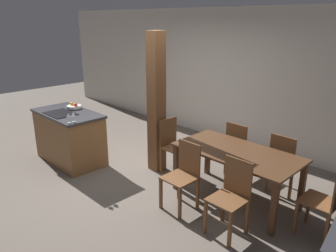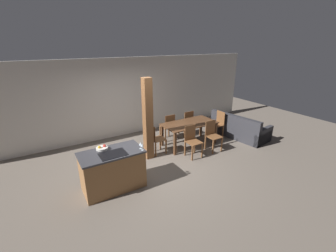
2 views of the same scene
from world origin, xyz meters
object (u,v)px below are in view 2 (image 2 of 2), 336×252
object	(u,v)px
fruit_bowl	(102,148)
couch	(239,129)
dining_chair_head_end	(156,139)
timber_post	(148,120)
dining_table	(189,126)
dining_chair_near_right	(212,135)
dining_chair_foot_end	(218,124)
kitchen_island	(113,170)
wine_glass_middle	(141,144)
dining_chair_near_left	(192,140)
dining_chair_far_left	(168,126)
dining_chair_far_right	(187,122)
wine_glass_near	(142,145)

from	to	relation	value
fruit_bowl	couch	distance (m)	4.99
dining_chair_head_end	timber_post	world-z (taller)	timber_post
dining_table	dining_chair_near_right	distance (m)	0.79
fruit_bowl	dining_chair_head_end	bearing A→B (deg)	23.70
dining_table	dining_chair_foot_end	bearing A→B (deg)	0.00
dining_table	timber_post	bearing A→B (deg)	-176.16
kitchen_island	dining_chair_near_right	bearing A→B (deg)	5.57
wine_glass_middle	dining_table	distance (m)	2.59
dining_chair_foot_end	timber_post	bearing A→B (deg)	-87.88
kitchen_island	dining_chair_near_right	xyz separation A→B (m)	(3.26, 0.32, 0.03)
dining_chair_near_left	dining_chair_head_end	xyz separation A→B (m)	(-0.85, 0.67, 0.00)
dining_chair_far_left	dining_chair_far_right	world-z (taller)	same
dining_chair_far_right	kitchen_island	bearing A→B (deg)	26.92
fruit_bowl	dining_chair_far_left	size ratio (longest dim) A/B	0.28
dining_chair_foot_end	timber_post	world-z (taller)	timber_post
dining_chair_near_right	dining_chair_head_end	distance (m)	1.75
dining_chair_far_left	timber_post	size ratio (longest dim) A/B	0.40
fruit_bowl	dining_chair_head_end	xyz separation A→B (m)	(1.77, 0.78, -0.47)
fruit_bowl	dining_chair_foot_end	xyz separation A→B (m)	(4.24, 0.78, -0.47)
fruit_bowl	dining_chair_far_right	distance (m)	3.72
couch	dining_table	bearing A→B (deg)	70.41
wine_glass_near	couch	world-z (taller)	wine_glass_near
dining_table	dining_chair_far_right	distance (m)	0.79
kitchen_island	dining_table	size ratio (longest dim) A/B	0.80
fruit_bowl	dining_chair_head_end	distance (m)	1.99
dining_chair_near_right	timber_post	xyz separation A→B (m)	(-1.91, 0.57, 0.67)
kitchen_island	dining_chair_far_right	world-z (taller)	kitchen_island
couch	timber_post	bearing A→B (deg)	77.01
wine_glass_near	dining_chair_head_end	bearing A→B (deg)	51.37
timber_post	wine_glass_near	bearing A→B (deg)	-122.00
dining_chair_near_right	dining_chair_far_left	size ratio (longest dim) A/B	1.00
dining_chair_near_left	couch	size ratio (longest dim) A/B	0.45
dining_chair_near_right	couch	size ratio (longest dim) A/B	0.45
dining_chair_foot_end	wine_glass_middle	bearing A→B (deg)	-71.04
dining_table	couch	bearing A→B (deg)	-11.23
dining_chair_far_left	dining_chair_foot_end	bearing A→B (deg)	157.58
wine_glass_middle	dining_chair_near_right	size ratio (longest dim) A/B	0.17
dining_chair_near_left	wine_glass_middle	bearing A→B (deg)	-164.16
wine_glass_near	dining_table	world-z (taller)	wine_glass_near
dining_chair_near_left	dining_chair_foot_end	world-z (taller)	same
fruit_bowl	wine_glass_middle	xyz separation A→B (m)	(0.74, -0.42, 0.09)
dining_chair_near_right	dining_chair_head_end	bearing A→B (deg)	157.58
dining_chair_far_right	dining_chair_foot_end	size ratio (longest dim) A/B	1.00
wine_glass_middle	dining_chair_near_right	bearing A→B (deg)	11.34
dining_chair_near_left	dining_chair_far_right	xyz separation A→B (m)	(0.78, 1.34, 0.00)
dining_chair_near_right	dining_chair_far_left	xyz separation A→B (m)	(-0.78, 1.34, 0.00)
wine_glass_middle	timber_post	bearing A→B (deg)	56.10
wine_glass_near	couch	distance (m)	4.34
wine_glass_near	dining_chair_near_right	world-z (taller)	wine_glass_near
wine_glass_middle	dining_chair_foot_end	distance (m)	3.74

